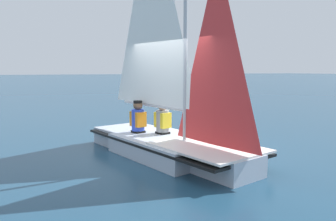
# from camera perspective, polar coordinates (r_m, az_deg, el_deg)

# --- Properties ---
(ground_plane) EXTENTS (260.00, 260.00, 0.00)m
(ground_plane) POSITION_cam_1_polar(r_m,az_deg,el_deg) (7.29, -0.00, -7.87)
(ground_plane) COLOR navy
(sailboat_main) EXTENTS (4.69, 2.67, 5.76)m
(sailboat_main) POSITION_cam_1_polar(r_m,az_deg,el_deg) (7.15, -0.19, -1.63)
(sailboat_main) COLOR #B2BCCC
(sailboat_main) RESTS_ON ground_plane
(sailor_helm) EXTENTS (0.39, 0.37, 1.16)m
(sailor_helm) POSITION_cam_1_polar(r_m,az_deg,el_deg) (7.60, -0.94, -2.38)
(sailor_helm) COLOR black
(sailor_helm) RESTS_ON ground_plane
(sailor_crew) EXTENTS (0.39, 0.37, 1.16)m
(sailor_crew) POSITION_cam_1_polar(r_m,az_deg,el_deg) (7.77, -5.24, -2.20)
(sailor_crew) COLOR black
(sailor_crew) RESTS_ON ground_plane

